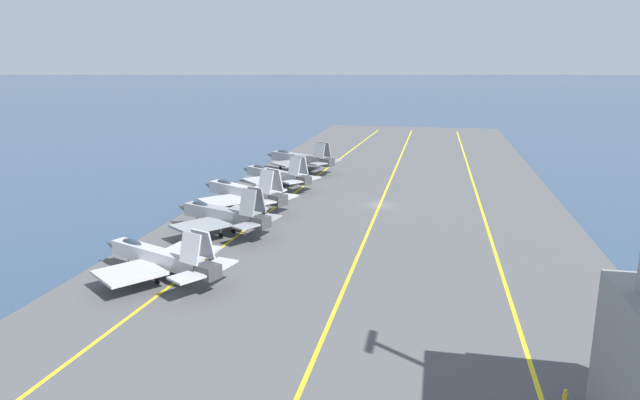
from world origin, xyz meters
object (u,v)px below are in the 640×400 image
at_px(crew_yellow_vest, 565,400).
at_px(parked_jet_fifth, 299,159).
at_px(parked_jet_second, 222,215).
at_px(parked_jet_third, 243,192).
at_px(parked_jet_nearest, 159,258).
at_px(parked_jet_fourth, 276,175).

bearing_deg(crew_yellow_vest, parked_jet_fifth, 25.19).
distance_m(parked_jet_second, parked_jet_third, 13.25).
bearing_deg(parked_jet_nearest, crew_yellow_vest, -114.30).
relative_size(parked_jet_second, parked_jet_fourth, 0.94).
bearing_deg(parked_jet_fourth, crew_yellow_vest, -149.07).
relative_size(parked_jet_second, crew_yellow_vest, 8.87).
bearing_deg(crew_yellow_vest, parked_jet_third, 39.12).
distance_m(parked_jet_third, crew_yellow_vest, 57.60).
xyz_separation_m(parked_jet_third, crew_yellow_vest, (-44.67, -36.33, -1.55)).
xyz_separation_m(parked_jet_third, parked_jet_fifth, (29.88, -1.26, 0.22)).
bearing_deg(parked_jet_fifth, parked_jet_nearest, 179.94).
bearing_deg(parked_jet_fourth, parked_jet_fifth, -1.96).
relative_size(parked_jet_nearest, parked_jet_fourth, 1.02).
distance_m(parked_jet_nearest, parked_jet_second, 15.70).
xyz_separation_m(parked_jet_fifth, crew_yellow_vest, (-74.54, -35.07, -1.77)).
distance_m(parked_jet_nearest, crew_yellow_vest, 38.56).
distance_m(parked_jet_nearest, parked_jet_fifth, 58.69).
height_order(parked_jet_nearest, parked_jet_fourth, parked_jet_fourth).
height_order(parked_jet_nearest, parked_jet_second, parked_jet_second).
bearing_deg(crew_yellow_vest, parked_jet_nearest, 65.70).
bearing_deg(parked_jet_fifth, parked_jet_fourth, 178.04).
bearing_deg(parked_jet_second, parked_jet_fourth, 2.16).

